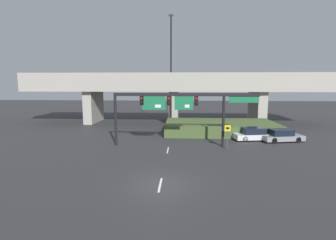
% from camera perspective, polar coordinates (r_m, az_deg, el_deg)
% --- Properties ---
extents(ground_plane, '(160.00, 160.00, 0.00)m').
position_cam_1_polar(ground_plane, '(17.67, -1.66, -13.69)').
color(ground_plane, '#2D2D30').
extents(lane_markings, '(0.14, 28.81, 0.01)m').
position_cam_1_polar(lane_markings, '(30.11, 0.44, -4.46)').
color(lane_markings, silver).
rests_on(lane_markings, ground).
extents(signal_gantry, '(14.94, 0.44, 5.52)m').
position_cam_1_polar(signal_gantry, '(26.89, 2.48, 3.68)').
color(signal_gantry, black).
rests_on(signal_gantry, ground).
extents(speed_limit_sign, '(0.60, 0.11, 2.49)m').
position_cam_1_polar(speed_limit_sign, '(26.45, 12.81, -2.85)').
color(speed_limit_sign, '#4C4C4C').
rests_on(speed_limit_sign, ground).
extents(highway_light_pole_near, '(0.70, 0.36, 16.31)m').
position_cam_1_polar(highway_light_pole_near, '(39.39, 0.65, 11.01)').
color(highway_light_pole_near, black).
rests_on(highway_light_pole_near, ground).
extents(overpass_bridge, '(47.55, 7.97, 8.05)m').
position_cam_1_polar(overpass_bridge, '(42.97, 1.33, 6.92)').
color(overpass_bridge, '#A39E93').
rests_on(overpass_bridge, ground).
extents(grass_embankment, '(14.28, 7.78, 1.44)m').
position_cam_1_polar(grass_embankment, '(35.22, 11.27, -1.57)').
color(grass_embankment, '#42562D').
rests_on(grass_embankment, ground).
extents(parked_sedan_near_right, '(4.95, 2.54, 1.46)m').
position_cam_1_polar(parked_sedan_near_right, '(31.72, 18.25, -2.98)').
color(parked_sedan_near_right, silver).
rests_on(parked_sedan_near_right, ground).
extents(parked_sedan_mid_right, '(4.87, 2.72, 1.39)m').
position_cam_1_polar(parked_sedan_mid_right, '(32.11, 23.50, -3.18)').
color(parked_sedan_mid_right, gray).
rests_on(parked_sedan_mid_right, ground).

